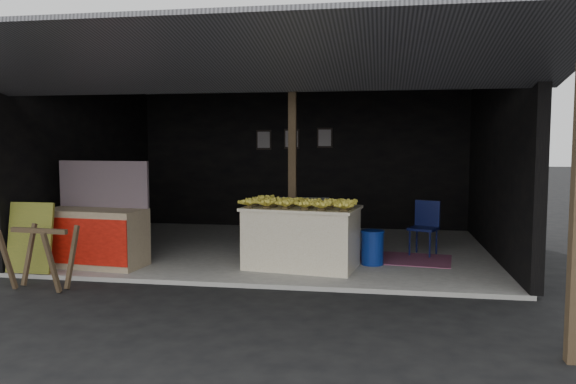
% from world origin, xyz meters
% --- Properties ---
extents(ground, '(80.00, 80.00, 0.00)m').
position_xyz_m(ground, '(0.00, 0.00, 0.00)').
color(ground, black).
rests_on(ground, ground).
extents(concrete_slab, '(7.00, 5.00, 0.06)m').
position_xyz_m(concrete_slab, '(0.00, 2.50, 0.03)').
color(concrete_slab, gray).
rests_on(concrete_slab, ground).
extents(shophouse, '(7.40, 7.29, 3.02)m').
position_xyz_m(shophouse, '(0.00, 2.82, 2.10)').
color(shophouse, black).
rests_on(shophouse, ground).
extents(banana_table, '(1.71, 1.19, 0.88)m').
position_xyz_m(banana_table, '(0.57, 1.05, 0.50)').
color(banana_table, silver).
rests_on(banana_table, concrete_slab).
extents(banana_pile, '(1.58, 1.08, 0.17)m').
position_xyz_m(banana_pile, '(0.57, 1.05, 1.02)').
color(banana_pile, yellow).
rests_on(banana_pile, banana_table).
extents(white_crate, '(0.84, 0.61, 0.89)m').
position_xyz_m(white_crate, '(0.46, 2.05, 0.50)').
color(white_crate, white).
rests_on(white_crate, concrete_slab).
extents(neighbor_stall, '(1.53, 0.80, 1.52)m').
position_xyz_m(neighbor_stall, '(-2.41, 0.65, 0.52)').
color(neighbor_stall, '#998466').
rests_on(neighbor_stall, concrete_slab).
extents(green_signboard, '(0.65, 0.22, 0.96)m').
position_xyz_m(green_signboard, '(-3.06, 0.10, 0.55)').
color(green_signboard, black).
rests_on(green_signboard, concrete_slab).
extents(sawhorse, '(0.80, 0.75, 0.78)m').
position_xyz_m(sawhorse, '(-2.51, -0.51, 0.50)').
color(sawhorse, brown).
rests_on(sawhorse, ground).
extents(water_barrel, '(0.32, 0.32, 0.48)m').
position_xyz_m(water_barrel, '(1.57, 1.41, 0.30)').
color(water_barrel, navy).
rests_on(water_barrel, concrete_slab).
extents(plastic_chair, '(0.53, 0.53, 0.86)m').
position_xyz_m(plastic_chair, '(2.39, 2.32, 0.57)').
color(plastic_chair, '#0A0F39').
rests_on(plastic_chair, concrete_slab).
extents(magenta_rug, '(1.62, 1.18, 0.01)m').
position_xyz_m(magenta_rug, '(2.00, 1.88, 0.07)').
color(magenta_rug, '#661643').
rests_on(magenta_rug, concrete_slab).
extents(picture_frames, '(1.62, 0.04, 0.46)m').
position_xyz_m(picture_frames, '(-0.17, 4.89, 1.93)').
color(picture_frames, black).
rests_on(picture_frames, shophouse).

